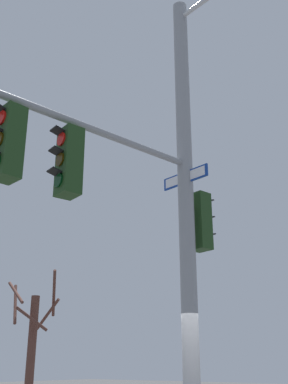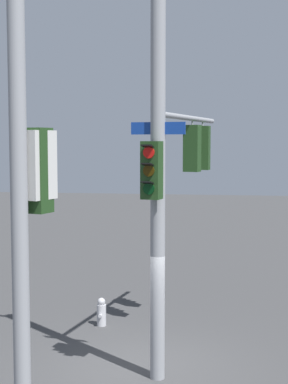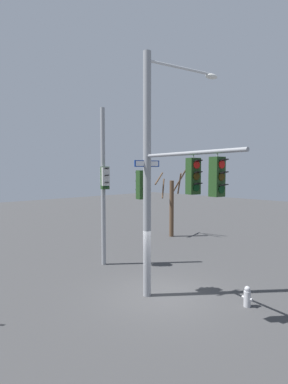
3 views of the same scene
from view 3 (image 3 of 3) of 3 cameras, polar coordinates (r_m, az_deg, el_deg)
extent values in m
plane|color=#3B3A3B|center=(12.73, 3.21, -18.07)|extent=(80.00, 80.00, 0.00)
cylinder|color=gray|center=(11.76, 0.55, 2.80)|extent=(0.29, 0.29, 9.07)
cylinder|color=silver|center=(13.30, 6.77, 21.29)|extent=(0.72, 3.15, 0.10)
ellipsoid|color=silver|center=(14.30, 12.04, 19.66)|extent=(0.47, 0.66, 0.20)
cylinder|color=gray|center=(9.93, 7.84, 6.91)|extent=(4.52, 1.02, 0.12)
cube|color=#1E3D19|center=(9.71, 8.83, 2.83)|extent=(0.38, 0.42, 1.10)
cylinder|color=red|center=(9.58, 9.46, 4.84)|extent=(0.09, 0.22, 0.22)
cube|color=black|center=(9.52, 9.75, 5.57)|extent=(0.21, 0.24, 0.06)
cylinder|color=#352504|center=(9.58, 9.44, 2.81)|extent=(0.09, 0.22, 0.22)
cube|color=black|center=(9.52, 9.73, 3.52)|extent=(0.21, 0.24, 0.06)
cylinder|color=black|center=(9.59, 9.42, 0.78)|extent=(0.09, 0.22, 0.22)
cube|color=black|center=(9.53, 9.70, 1.48)|extent=(0.21, 0.24, 0.06)
cylinder|color=gray|center=(9.72, 8.87, 6.52)|extent=(0.04, 0.04, 0.15)
cube|color=#1E3D19|center=(8.99, 13.00, 2.69)|extent=(0.35, 0.40, 1.10)
cylinder|color=red|center=(8.88, 13.84, 4.85)|extent=(0.06, 0.22, 0.22)
cube|color=black|center=(8.84, 14.22, 5.63)|extent=(0.19, 0.23, 0.06)
cylinder|color=#352504|center=(8.88, 13.80, 2.66)|extent=(0.06, 0.22, 0.22)
cube|color=black|center=(8.83, 14.18, 3.43)|extent=(0.19, 0.23, 0.06)
cylinder|color=black|center=(8.90, 13.76, 0.47)|extent=(0.06, 0.22, 0.22)
cube|color=black|center=(8.84, 14.14, 1.22)|extent=(0.19, 0.23, 0.06)
cylinder|color=gray|center=(9.00, 13.06, 6.67)|extent=(0.04, 0.04, 0.15)
cube|color=#1E3D19|center=(12.08, -0.39, 1.31)|extent=(0.37, 0.42, 1.10)
cylinder|color=red|center=(12.21, -0.79, 2.93)|extent=(0.08, 0.22, 0.22)
cube|color=black|center=(12.27, -0.97, 3.50)|extent=(0.20, 0.24, 0.06)
cylinder|color=#352504|center=(12.22, -0.79, 1.34)|extent=(0.08, 0.22, 0.22)
cube|color=black|center=(12.28, -0.97, 1.91)|extent=(0.20, 0.24, 0.06)
cylinder|color=black|center=(12.24, -0.79, -0.25)|extent=(0.08, 0.22, 0.22)
cube|color=black|center=(12.30, -0.97, 0.33)|extent=(0.20, 0.24, 0.06)
cube|color=navy|center=(11.76, 0.56, 5.14)|extent=(0.22, 1.09, 0.24)
cube|color=white|center=(11.75, 0.61, 5.14)|extent=(0.18, 0.99, 0.18)
cylinder|color=gray|center=(15.91, -7.36, 0.85)|extent=(0.22, 0.22, 7.83)
cube|color=silver|center=(15.57, -7.04, 2.79)|extent=(0.54, 0.49, 0.89)
cube|color=#1E3D19|center=(15.57, -7.04, 2.53)|extent=(0.39, 0.43, 1.10)
cylinder|color=red|center=(15.41, -6.84, 3.78)|extent=(0.09, 0.22, 0.22)
cube|color=black|center=(15.34, -6.74, 4.23)|extent=(0.21, 0.25, 0.06)
cylinder|color=#352504|center=(15.42, -6.83, 2.52)|extent=(0.09, 0.22, 0.22)
cube|color=black|center=(15.34, -6.73, 2.96)|extent=(0.21, 0.25, 0.06)
cylinder|color=black|center=(15.43, -6.82, 1.25)|extent=(0.09, 0.22, 0.22)
cube|color=black|center=(15.35, -6.72, 1.69)|extent=(0.21, 0.25, 0.06)
cylinder|color=#B2B2B7|center=(12.23, 18.07, -17.82)|extent=(0.24, 0.24, 0.55)
sphere|color=#B2B2B7|center=(12.10, 18.10, -16.26)|extent=(0.20, 0.20, 0.20)
cylinder|color=#B2B2B7|center=(12.28, 17.47, -17.57)|extent=(0.10, 0.09, 0.09)
cylinder|color=#B2B2B7|center=(12.16, 18.68, -17.82)|extent=(0.10, 0.09, 0.09)
cylinder|color=brown|center=(22.80, 4.99, -2.99)|extent=(0.31, 0.31, 4.03)
cylinder|color=brown|center=(22.87, 2.72, 2.46)|extent=(1.00, 1.75, 0.87)
cylinder|color=brown|center=(23.07, 6.41, 2.03)|extent=(1.48, 0.41, 1.64)
cylinder|color=brown|center=(22.71, 3.47, 0.67)|extent=(0.88, 1.09, 1.37)
cylinder|color=brown|center=(22.75, 6.38, 1.49)|extent=(0.99, 0.84, 1.56)
camera|label=1|loc=(13.08, 39.63, -10.68)|focal=44.15mm
camera|label=2|loc=(20.93, -24.85, 3.62)|focal=54.95mm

